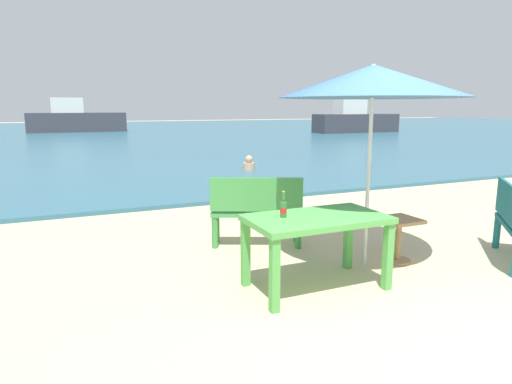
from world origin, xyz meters
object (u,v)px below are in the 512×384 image
Objects in this scene: swimmer_person at (249,164)px; side_table_wood at (399,234)px; boat_barge at (76,120)px; boat_ferry at (355,121)px; bench_green_left at (256,207)px; beer_bottle_amber at (283,208)px; patio_umbrella at (373,81)px; picnic_table_green at (317,227)px.

side_table_wood is at bearing -99.56° from swimmer_person.
boat_barge is at bearing 98.99° from swimmer_person.
bench_green_left is at bearing -128.87° from boat_ferry.
beer_bottle_amber is 0.12× the size of patio_umbrella.
swimmer_person is (2.60, 6.39, -0.30)m from bench_green_left.
boat_ferry reaches higher than bench_green_left.
boat_ferry is 0.94× the size of boat_barge.
side_table_wood is (0.42, -0.09, -1.76)m from patio_umbrella.
boat_barge is (-0.77, 31.14, 0.10)m from beer_bottle_amber.
picnic_table_green is 31.25m from boat_barge.
bench_green_left is at bearing -87.90° from boat_barge.
side_table_wood is at bearing -42.96° from bench_green_left.
swimmer_person is at bearing 69.41° from beer_bottle_amber.
beer_bottle_amber is at bearing -174.06° from side_table_wood.
beer_bottle_amber is at bearing -110.59° from swimmer_person.
beer_bottle_amber is at bearing 164.38° from picnic_table_green.
beer_bottle_amber is 0.04× the size of boat_ferry.
boat_ferry is at bearing 54.91° from side_table_wood.
picnic_table_green is at bearing -126.96° from boat_ferry.
patio_umbrella reaches higher than side_table_wood.
side_table_wood is at bearing -85.55° from boat_barge.
boat_barge is (-1.09, 29.74, 0.41)m from bench_green_left.
swimmer_person is (2.59, 7.88, -0.41)m from picnic_table_green.
beer_bottle_amber is (-0.33, 0.09, 0.20)m from picnic_table_green.
swimmer_person is at bearing 77.27° from patio_umbrella.
side_table_wood is at bearing 11.38° from picnic_table_green.
patio_umbrella reaches higher than beer_bottle_amber.
patio_umbrella is (1.23, 0.26, 1.26)m from beer_bottle_amber.
boat_ferry reaches higher than side_table_wood.
boat_barge is at bearing 93.69° from patio_umbrella.
patio_umbrella is 1.85× the size of bench_green_left.
side_table_wood is 27.22m from boat_ferry.
boat_ferry is (16.96, 21.04, 0.36)m from bench_green_left.
boat_barge is (-2.41, 30.97, 0.60)m from side_table_wood.
boat_barge is at bearing 154.27° from boat_ferry.
patio_umbrella is at bearing -102.73° from swimmer_person.
picnic_table_green is 5.28× the size of beer_bottle_amber.
side_table_wood is at bearing -125.09° from boat_ferry.
boat_barge is (-3.69, 23.35, 0.71)m from swimmer_person.
beer_bottle_amber is at bearing -88.59° from boat_barge.
patio_umbrella is 0.35× the size of boat_barge.
bench_green_left is (-1.32, 1.23, 0.19)m from side_table_wood.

